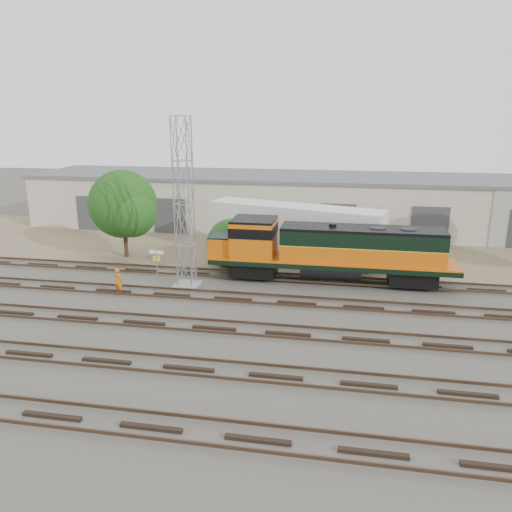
% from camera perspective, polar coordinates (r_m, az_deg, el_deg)
% --- Properties ---
extents(ground, '(140.00, 140.00, 0.00)m').
position_cam_1_polar(ground, '(29.32, 4.37, -6.55)').
color(ground, '#47423A').
rests_on(ground, ground).
extents(dirt_strip, '(80.00, 16.00, 0.02)m').
position_cam_1_polar(dirt_strip, '(43.52, 6.49, 0.96)').
color(dirt_strip, '#726047').
rests_on(dirt_strip, ground).
extents(tracks, '(80.00, 20.40, 0.28)m').
position_cam_1_polar(tracks, '(26.56, 3.68, -8.84)').
color(tracks, black).
rests_on(tracks, ground).
extents(warehouse, '(58.40, 10.40, 5.30)m').
position_cam_1_polar(warehouse, '(50.74, 7.28, 6.14)').
color(warehouse, beige).
rests_on(warehouse, ground).
extents(locomotive, '(16.68, 2.93, 4.01)m').
position_cam_1_polar(locomotive, '(34.16, 8.15, 0.71)').
color(locomotive, black).
rests_on(locomotive, tracks).
extents(signal_tower, '(1.63, 1.63, 11.08)m').
position_cam_1_polar(signal_tower, '(32.59, -8.23, 5.52)').
color(signal_tower, gray).
rests_on(signal_tower, ground).
extents(sign_post, '(1.01, 0.08, 2.46)m').
position_cam_1_polar(sign_post, '(34.12, -11.28, -0.49)').
color(sign_post, gray).
rests_on(sign_post, ground).
extents(worker, '(0.74, 0.63, 1.72)m').
position_cam_1_polar(worker, '(33.24, -15.46, -2.77)').
color(worker, orange).
rests_on(worker, ground).
extents(semi_trailer, '(14.25, 6.60, 4.32)m').
position_cam_1_polar(semi_trailer, '(39.36, 4.88, 3.45)').
color(semi_trailer, white).
rests_on(semi_trailer, ground).
extents(tree_west, '(5.63, 5.36, 7.01)m').
position_cam_1_polar(tree_west, '(40.61, -14.73, 5.50)').
color(tree_west, '#382619').
rests_on(tree_west, ground).
extents(tree_mid, '(3.97, 3.78, 3.78)m').
position_cam_1_polar(tree_mid, '(37.92, -2.59, 1.23)').
color(tree_mid, '#382619').
rests_on(tree_mid, ground).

